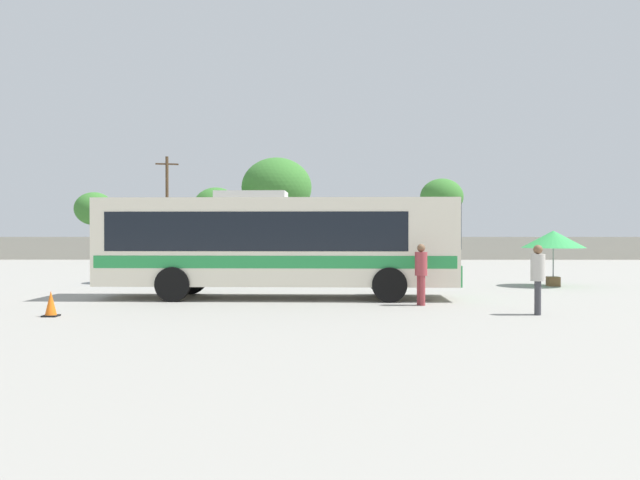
% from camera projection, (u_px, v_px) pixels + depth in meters
% --- Properties ---
extents(ground_plane, '(300.00, 300.00, 0.00)m').
position_uv_depth(ground_plane, '(304.00, 276.00, 31.25)').
color(ground_plane, gray).
extents(perimeter_wall, '(80.00, 0.30, 1.71)m').
position_uv_depth(perimeter_wall, '(312.00, 248.00, 50.04)').
color(perimeter_wall, '#B2AD9E').
rests_on(perimeter_wall, ground_plane).
extents(coach_bus_cream_green, '(11.16, 2.94, 3.36)m').
position_uv_depth(coach_bus_cream_green, '(274.00, 241.00, 20.99)').
color(coach_bus_cream_green, silver).
rests_on(coach_bus_cream_green, ground_plane).
extents(attendant_by_bus_door, '(0.46, 0.46, 1.74)m').
position_uv_depth(attendant_by_bus_door, '(421.00, 271.00, 18.88)').
color(attendant_by_bus_door, '#99383D').
rests_on(attendant_by_bus_door, ground_plane).
extents(passenger_waiting_on_apron, '(0.45, 0.45, 1.76)m').
position_uv_depth(passenger_waiting_on_apron, '(538.00, 275.00, 16.73)').
color(passenger_waiting_on_apron, '#38383D').
rests_on(passenger_waiting_on_apron, ground_plane).
extents(vendor_umbrella_near_gate_green, '(2.40, 2.40, 2.14)m').
position_uv_depth(vendor_umbrella_near_gate_green, '(553.00, 240.00, 25.57)').
color(vendor_umbrella_near_gate_green, gray).
rests_on(vendor_umbrella_near_gate_green, ground_plane).
extents(vendor_umbrella_secondary_blue, '(1.88, 1.88, 1.97)m').
position_uv_depth(vendor_umbrella_secondary_blue, '(128.00, 243.00, 27.20)').
color(vendor_umbrella_secondary_blue, gray).
rests_on(vendor_umbrella_secondary_blue, ground_plane).
extents(parked_car_leftmost_maroon, '(4.37, 2.13, 1.46)m').
position_uv_depth(parked_car_leftmost_maroon, '(179.00, 250.00, 47.22)').
color(parked_car_leftmost_maroon, maroon).
rests_on(parked_car_leftmost_maroon, ground_plane).
extents(parked_car_second_grey, '(4.70, 2.22, 1.52)m').
position_uv_depth(parked_car_second_grey, '(270.00, 250.00, 46.66)').
color(parked_car_second_grey, slate).
rests_on(parked_car_second_grey, ground_plane).
extents(utility_pole_near, '(1.77, 0.59, 8.09)m').
position_uv_depth(utility_pole_near, '(167.00, 205.00, 52.95)').
color(utility_pole_near, '#4C3823').
rests_on(utility_pole_near, ground_plane).
extents(roadside_tree_left, '(3.24, 3.24, 5.40)m').
position_uv_depth(roadside_tree_left, '(94.00, 209.00, 55.53)').
color(roadside_tree_left, brown).
rests_on(roadside_tree_left, ground_plane).
extents(roadside_tree_midleft, '(3.79, 3.79, 5.78)m').
position_uv_depth(roadside_tree_midleft, '(216.00, 207.00, 55.26)').
color(roadside_tree_midleft, brown).
rests_on(roadside_tree_midleft, ground_plane).
extents(roadside_tree_midright, '(5.96, 5.96, 8.41)m').
position_uv_depth(roadside_tree_midright, '(277.00, 188.00, 56.59)').
color(roadside_tree_midright, brown).
rests_on(roadside_tree_midright, ground_plane).
extents(roadside_tree_right, '(3.52, 3.52, 6.45)m').
position_uv_depth(roadside_tree_right, '(442.00, 197.00, 54.31)').
color(roadside_tree_right, brown).
rests_on(roadside_tree_right, ground_plane).
extents(traffic_cone_on_apron, '(0.36, 0.36, 0.64)m').
position_uv_depth(traffic_cone_on_apron, '(51.00, 304.00, 16.38)').
color(traffic_cone_on_apron, black).
rests_on(traffic_cone_on_apron, ground_plane).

